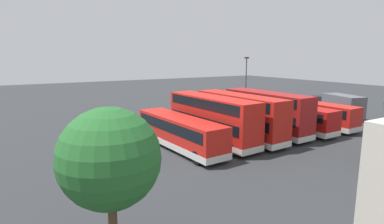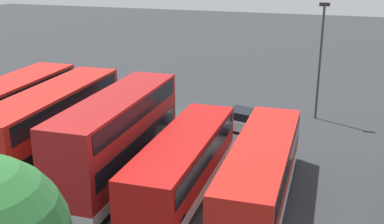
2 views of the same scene
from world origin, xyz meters
TOP-DOWN VIEW (x-y plane):
  - ground_plane at (0.00, 0.00)m, footprint 140.00×140.00m
  - bus_single_deck_near_end at (-9.19, 10.45)m, footprint 3.01×11.46m
  - bus_single_deck_second at (-5.44, 10.77)m, footprint 2.88×10.86m
  - bus_double_decker_third at (-1.81, 10.54)m, footprint 2.95×10.80m
  - bus_double_decker_fourth at (1.99, 10.64)m, footprint 3.16×11.28m
  - bus_double_decker_fifth at (5.20, 10.38)m, footprint 3.29×11.44m
  - car_hatchback_silver at (-6.57, 1.24)m, footprint 4.43×2.92m
  - lamp_post_tall at (-10.61, -3.07)m, footprint 0.70×0.30m
  - waste_bin_yellow at (8.33, -2.43)m, footprint 0.60×0.60m

SIDE VIEW (x-z plane):
  - ground_plane at x=0.00m, z-range 0.00..0.00m
  - waste_bin_yellow at x=8.33m, z-range 0.00..0.95m
  - car_hatchback_silver at x=-6.57m, z-range -0.02..1.41m
  - bus_single_deck_second at x=-5.44m, z-range 0.15..3.10m
  - bus_single_deck_near_end at x=-9.19m, z-range 0.15..3.10m
  - bus_double_decker_third at x=-1.81m, z-range 0.17..4.72m
  - bus_double_decker_fourth at x=1.99m, z-range 0.17..4.72m
  - bus_double_decker_fifth at x=5.20m, z-range 0.17..4.72m
  - lamp_post_tall at x=-10.61m, z-range 0.68..8.91m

